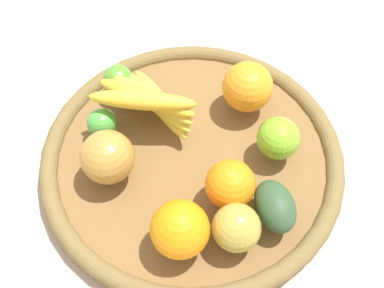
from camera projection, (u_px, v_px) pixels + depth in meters
ground_plane at (192, 165)px, 0.78m from camera, size 2.40×2.40×0.00m
basket at (192, 158)px, 0.77m from camera, size 0.47×0.47×0.04m
banana_bunch at (151, 100)px, 0.76m from camera, size 0.13×0.16×0.08m
apple_1 at (236, 228)px, 0.64m from camera, size 0.09×0.09×0.07m
apple_2 at (278, 138)px, 0.73m from camera, size 0.09×0.09×0.06m
apple_0 at (108, 157)px, 0.70m from camera, size 0.09×0.09×0.08m
lime_1 at (118, 80)px, 0.80m from camera, size 0.07×0.07×0.05m
orange_0 at (248, 87)px, 0.77m from camera, size 0.09×0.09×0.08m
lime_0 at (102, 123)px, 0.75m from camera, size 0.06×0.06×0.05m
orange_1 at (180, 229)px, 0.64m from camera, size 0.08×0.08×0.08m
avocado at (275, 206)px, 0.67m from camera, size 0.09×0.08×0.05m
orange_2 at (230, 185)px, 0.68m from camera, size 0.09×0.09×0.07m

